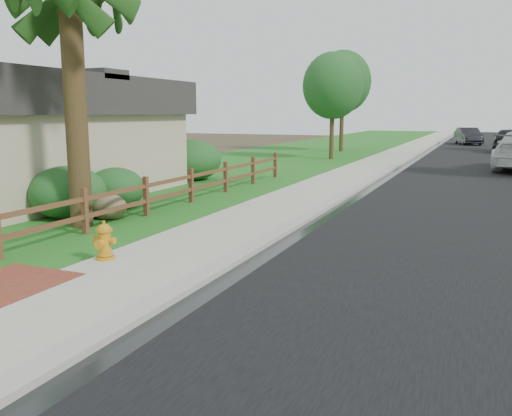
% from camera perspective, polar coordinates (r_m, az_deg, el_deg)
% --- Properties ---
extents(ground, '(120.00, 120.00, 0.00)m').
position_cam_1_polar(ground, '(8.59, -11.05, -8.89)').
color(ground, '#3D3221').
extents(road, '(8.00, 90.00, 0.02)m').
position_cam_1_polar(road, '(41.80, 22.97, 5.42)').
color(road, black).
rests_on(road, ground).
extents(curb, '(0.40, 90.00, 0.12)m').
position_cam_1_polar(curb, '(42.01, 17.22, 5.85)').
color(curb, gray).
rests_on(curb, ground).
extents(wet_gutter, '(0.50, 90.00, 0.00)m').
position_cam_1_polar(wet_gutter, '(41.98, 17.70, 5.77)').
color(wet_gutter, black).
rests_on(wet_gutter, road).
extents(sidewalk, '(2.20, 90.00, 0.10)m').
position_cam_1_polar(sidewalk, '(42.16, 15.46, 5.93)').
color(sidewalk, '#9C9988').
rests_on(sidewalk, ground).
extents(grass_strip, '(1.60, 90.00, 0.06)m').
position_cam_1_polar(grass_strip, '(42.45, 12.90, 6.04)').
color(grass_strip, '#215418').
rests_on(grass_strip, ground).
extents(lawn_near, '(9.00, 90.00, 0.04)m').
position_cam_1_polar(lawn_near, '(43.66, 6.13, 6.32)').
color(lawn_near, '#215418').
rests_on(lawn_near, ground).
extents(ranch_fence, '(0.12, 16.92, 1.10)m').
position_cam_1_polar(ranch_fence, '(15.61, -9.03, 1.99)').
color(ranch_fence, '#482418').
rests_on(ranch_fence, ground).
extents(fire_hydrant, '(0.47, 0.38, 0.72)m').
position_cam_1_polar(fire_hydrant, '(10.28, -15.67, -3.44)').
color(fire_hydrant, '#C08516').
rests_on(fire_hydrant, sidewalk).
extents(dark_car_mid, '(2.27, 5.17, 1.73)m').
position_cam_1_polar(dark_car_mid, '(42.54, 25.10, 6.52)').
color(dark_car_mid, black).
rests_on(dark_car_mid, road).
extents(dark_car_far, '(2.73, 4.72, 1.47)m').
position_cam_1_polar(dark_car_far, '(51.73, 21.45, 7.07)').
color(dark_car_far, black).
rests_on(dark_car_far, road).
extents(boulder, '(1.25, 1.09, 0.70)m').
position_cam_1_polar(boulder, '(14.55, -15.28, 0.11)').
color(boulder, brown).
rests_on(boulder, ground).
extents(shrub_b, '(2.30, 2.30, 1.40)m').
position_cam_1_polar(shrub_b, '(15.01, -19.20, 1.56)').
color(shrub_b, '#1C4E23').
rests_on(shrub_b, ground).
extents(shrub_c, '(1.92, 1.92, 1.21)m').
position_cam_1_polar(shrub_c, '(16.13, -14.57, 2.00)').
color(shrub_c, '#1C4E23').
rests_on(shrub_c, ground).
extents(shrub_d, '(2.78, 2.78, 1.70)m').
position_cam_1_polar(shrub_d, '(22.43, -6.88, 5.03)').
color(shrub_d, '#1C4E23').
rests_on(shrub_d, ground).
extents(tree_near_left, '(3.55, 3.55, 6.29)m').
position_cam_1_polar(tree_near_left, '(32.86, 8.09, 12.62)').
color(tree_near_left, '#372316').
rests_on(tree_near_left, ground).
extents(tree_mid_left, '(3.98, 3.98, 7.12)m').
position_cam_1_polar(tree_mid_left, '(39.68, 9.12, 12.97)').
color(tree_mid_left, '#372316').
rests_on(tree_mid_left, ground).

